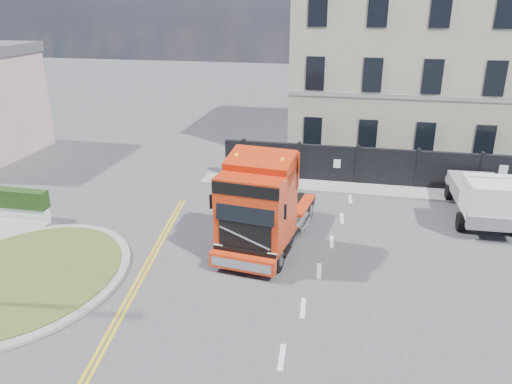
# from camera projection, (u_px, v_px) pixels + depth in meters

# --- Properties ---
(ground) EXTENTS (120.00, 120.00, 0.00)m
(ground) POSITION_uv_depth(u_px,v_px,m) (241.00, 258.00, 18.70)
(ground) COLOR #424244
(ground) RESTS_ON ground
(traffic_island) EXTENTS (6.80, 6.80, 0.17)m
(traffic_island) POSITION_uv_depth(u_px,v_px,m) (25.00, 276.00, 17.28)
(traffic_island) COLOR gray
(traffic_island) RESTS_ON ground
(hoarding_fence) EXTENTS (18.80, 0.25, 2.00)m
(hoarding_fence) POSITION_uv_depth(u_px,v_px,m) (408.00, 169.00, 25.30)
(hoarding_fence) COLOR black
(hoarding_fence) RESTS_ON ground
(georgian_building) EXTENTS (12.30, 10.30, 12.80)m
(georgian_building) POSITION_uv_depth(u_px,v_px,m) (398.00, 57.00, 30.53)
(georgian_building) COLOR #B4AF8F
(georgian_building) RESTS_ON ground
(pavement_far) EXTENTS (20.00, 1.60, 0.12)m
(pavement_far) POSITION_uv_depth(u_px,v_px,m) (395.00, 192.00, 24.92)
(pavement_far) COLOR gray
(pavement_far) RESTS_ON ground
(truck) EXTENTS (3.14, 6.62, 3.82)m
(truck) POSITION_uv_depth(u_px,v_px,m) (262.00, 209.00, 18.71)
(truck) COLOR black
(truck) RESTS_ON ground
(flatbed_pickup) EXTENTS (2.42, 5.47, 2.25)m
(flatbed_pickup) POSITION_uv_depth(u_px,v_px,m) (488.00, 200.00, 20.88)
(flatbed_pickup) COLOR slate
(flatbed_pickup) RESTS_ON ground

